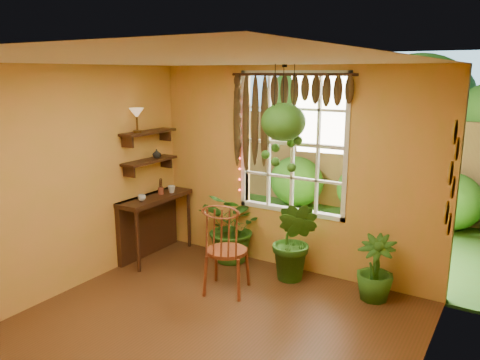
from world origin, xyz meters
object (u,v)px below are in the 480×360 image
at_px(counter_ledge, 150,218).
at_px(potted_plant_mid, 295,241).
at_px(windsor_chair, 226,263).
at_px(hanging_basket, 283,127).
at_px(potted_plant_left, 234,227).

distance_m(counter_ledge, potted_plant_mid, 2.17).
bearing_deg(potted_plant_mid, windsor_chair, -128.11).
bearing_deg(windsor_chair, counter_ledge, 148.41).
bearing_deg(hanging_basket, potted_plant_mid, 9.48).
xyz_separation_m(counter_ledge, windsor_chair, (1.59, -0.43, -0.17)).
relative_size(counter_ledge, hanging_basket, 0.94).
height_order(counter_ledge, hanging_basket, hanging_basket).
distance_m(windsor_chair, potted_plant_left, 0.95).
bearing_deg(hanging_basket, windsor_chair, -119.32).
relative_size(counter_ledge, windsor_chair, 0.91).
xyz_separation_m(windsor_chair, potted_plant_mid, (0.56, 0.72, 0.15)).
bearing_deg(counter_ledge, windsor_chair, -15.30).
relative_size(potted_plant_mid, hanging_basket, 0.84).
distance_m(counter_ledge, potted_plant_left, 1.24).
xyz_separation_m(potted_plant_mid, hanging_basket, (-0.18, -0.03, 1.43)).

